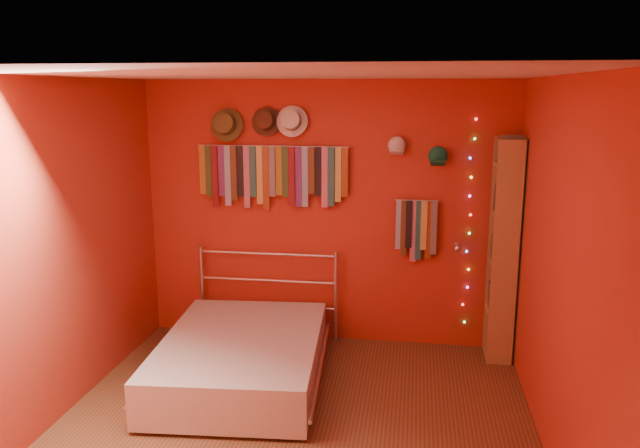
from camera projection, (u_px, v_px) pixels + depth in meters
The scene contains 16 objects.
ground at pixel (292, 430), 4.50m from camera, with size 3.50×3.50×0.00m, color brown.
back_wall at pixel (327, 214), 5.92m from camera, with size 3.50×0.02×2.50m, color #A7301B.
right_wall at pixel (559, 275), 3.97m from camera, with size 0.02×3.50×2.50m, color #A7301B.
left_wall at pixel (52, 253), 4.49m from camera, with size 0.02×3.50×2.50m, color #A7301B.
ceiling at pixel (288, 74), 3.97m from camera, with size 3.50×3.50×0.02m, color white.
tie_rack at pixel (272, 173), 5.85m from camera, with size 1.45×0.03×0.60m.
small_tie_rack at pixel (416, 227), 5.75m from camera, with size 0.40×0.03×0.58m.
fedora_olive at pixel (226, 124), 5.79m from camera, with size 0.31×0.17×0.31m.
fedora_brown at pixel (265, 121), 5.73m from camera, with size 0.27×0.15×0.27m.
fedora_white at pixel (291, 121), 5.69m from camera, with size 0.29×0.16×0.29m.
cap_white at pixel (397, 146), 5.63m from camera, with size 0.17×0.22×0.17m.
cap_green at pixel (438, 156), 5.60m from camera, with size 0.18×0.22×0.18m.
fairy_lights at pixel (469, 224), 5.70m from camera, with size 0.06×0.02×1.92m.
reading_lamp at pixel (457, 248), 5.58m from camera, with size 0.07×0.28×0.08m.
bookshelf at pixel (508, 250), 5.51m from camera, with size 0.25×0.34×2.00m.
bed at pixel (242, 357), 5.21m from camera, with size 1.50×1.92×0.91m.
Camera 1 is at (0.82, -4.00, 2.40)m, focal length 35.00 mm.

